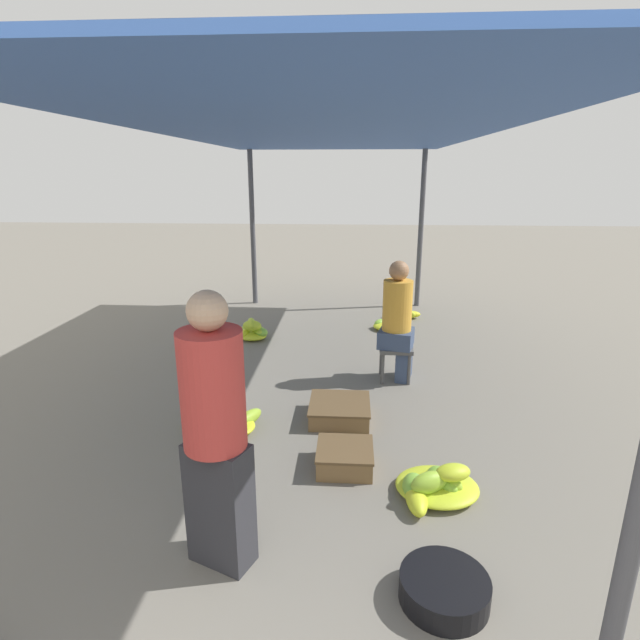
{
  "coord_description": "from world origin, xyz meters",
  "views": [
    {
      "loc": [
        0.28,
        -1.33,
        2.11
      ],
      "look_at": [
        0.0,
        2.88,
        0.86
      ],
      "focal_mm": 28.0,
      "sensor_mm": 36.0,
      "label": 1
    }
  ],
  "objects_px": {
    "banana_pile_right_2": "(405,312)",
    "crate_near": "(340,410)",
    "stool": "(395,352)",
    "banana_pile_right_1": "(389,325)",
    "vendor_foreground": "(215,431)",
    "banana_pile_right_0": "(434,485)",
    "banana_pile_left_0": "(252,331)",
    "basin_black": "(444,589)",
    "banana_pile_left_1": "(225,419)",
    "crate_mid": "(345,457)",
    "vendor_seated": "(398,320)"
  },
  "relations": [
    {
      "from": "basin_black",
      "to": "banana_pile_left_1",
      "type": "relative_size",
      "value": 0.84
    },
    {
      "from": "crate_near",
      "to": "vendor_seated",
      "type": "bearing_deg",
      "value": 58.59
    },
    {
      "from": "stool",
      "to": "banana_pile_left_1",
      "type": "distance_m",
      "value": 1.95
    },
    {
      "from": "vendor_foreground",
      "to": "stool",
      "type": "height_order",
      "value": "vendor_foreground"
    },
    {
      "from": "banana_pile_left_0",
      "to": "banana_pile_right_2",
      "type": "height_order",
      "value": "banana_pile_left_0"
    },
    {
      "from": "banana_pile_left_1",
      "to": "crate_near",
      "type": "xyz_separation_m",
      "value": [
        0.97,
        0.26,
        -0.01
      ]
    },
    {
      "from": "banana_pile_right_2",
      "to": "stool",
      "type": "bearing_deg",
      "value": -98.06
    },
    {
      "from": "banana_pile_right_2",
      "to": "crate_near",
      "type": "bearing_deg",
      "value": -105.09
    },
    {
      "from": "vendor_seated",
      "to": "crate_near",
      "type": "height_order",
      "value": "vendor_seated"
    },
    {
      "from": "crate_near",
      "to": "banana_pile_right_0",
      "type": "bearing_deg",
      "value": -57.66
    },
    {
      "from": "vendor_seated",
      "to": "crate_near",
      "type": "relative_size",
      "value": 2.38
    },
    {
      "from": "banana_pile_left_0",
      "to": "banana_pile_right_1",
      "type": "xyz_separation_m",
      "value": [
        1.83,
        0.57,
        -0.05
      ]
    },
    {
      "from": "basin_black",
      "to": "crate_near",
      "type": "xyz_separation_m",
      "value": [
        -0.59,
        1.93,
        0.01
      ]
    },
    {
      "from": "banana_pile_right_2",
      "to": "crate_near",
      "type": "relative_size",
      "value": 0.91
    },
    {
      "from": "banana_pile_left_0",
      "to": "stool",
      "type": "bearing_deg",
      "value": -34.31
    },
    {
      "from": "vendor_foreground",
      "to": "banana_pile_left_0",
      "type": "distance_m",
      "value": 3.97
    },
    {
      "from": "banana_pile_right_2",
      "to": "crate_mid",
      "type": "bearing_deg",
      "value": -101.55
    },
    {
      "from": "vendor_foreground",
      "to": "banana_pile_left_0",
      "type": "bearing_deg",
      "value": 98.74
    },
    {
      "from": "crate_near",
      "to": "crate_mid",
      "type": "bearing_deg",
      "value": -85.51
    },
    {
      "from": "banana_pile_right_0",
      "to": "banana_pile_right_2",
      "type": "xyz_separation_m",
      "value": [
        0.22,
        4.37,
        0.01
      ]
    },
    {
      "from": "basin_black",
      "to": "banana_pile_left_1",
      "type": "xyz_separation_m",
      "value": [
        -1.56,
        1.67,
        0.03
      ]
    },
    {
      "from": "stool",
      "to": "crate_near",
      "type": "xyz_separation_m",
      "value": [
        -0.56,
        -0.93,
        -0.22
      ]
    },
    {
      "from": "banana_pile_right_0",
      "to": "crate_mid",
      "type": "height_order",
      "value": "banana_pile_right_0"
    },
    {
      "from": "banana_pile_right_1",
      "to": "basin_black",
      "type": "bearing_deg",
      "value": -90.4
    },
    {
      "from": "vendor_foreground",
      "to": "banana_pile_right_2",
      "type": "height_order",
      "value": "vendor_foreground"
    },
    {
      "from": "vendor_foreground",
      "to": "banana_pile_right_0",
      "type": "bearing_deg",
      "value": 27.44
    },
    {
      "from": "crate_mid",
      "to": "vendor_seated",
      "type": "bearing_deg",
      "value": 73.21
    },
    {
      "from": "crate_near",
      "to": "crate_mid",
      "type": "height_order",
      "value": "crate_mid"
    },
    {
      "from": "banana_pile_right_1",
      "to": "vendor_foreground",
      "type": "bearing_deg",
      "value": -105.58
    },
    {
      "from": "vendor_seated",
      "to": "banana_pile_right_1",
      "type": "height_order",
      "value": "vendor_seated"
    },
    {
      "from": "crate_mid",
      "to": "vendor_foreground",
      "type": "bearing_deg",
      "value": -124.93
    },
    {
      "from": "stool",
      "to": "vendor_seated",
      "type": "relative_size",
      "value": 0.29
    },
    {
      "from": "banana_pile_left_1",
      "to": "vendor_seated",
      "type": "bearing_deg",
      "value": 37.7
    },
    {
      "from": "banana_pile_left_1",
      "to": "crate_near",
      "type": "height_order",
      "value": "banana_pile_left_1"
    },
    {
      "from": "basin_black",
      "to": "crate_near",
      "type": "distance_m",
      "value": 2.02
    },
    {
      "from": "banana_pile_right_2",
      "to": "banana_pile_left_1",
      "type": "bearing_deg",
      "value": -117.62
    },
    {
      "from": "crate_mid",
      "to": "stool",
      "type": "bearing_deg",
      "value": 73.71
    },
    {
      "from": "vendor_foreground",
      "to": "crate_near",
      "type": "bearing_deg",
      "value": 70.46
    },
    {
      "from": "stool",
      "to": "banana_pile_right_1",
      "type": "distance_m",
      "value": 1.79
    },
    {
      "from": "basin_black",
      "to": "banana_pile_right_2",
      "type": "height_order",
      "value": "banana_pile_right_2"
    },
    {
      "from": "stool",
      "to": "banana_pile_right_1",
      "type": "bearing_deg",
      "value": 87.84
    },
    {
      "from": "basin_black",
      "to": "crate_mid",
      "type": "relative_size",
      "value": 1.1
    },
    {
      "from": "banana_pile_right_1",
      "to": "banana_pile_right_2",
      "type": "distance_m",
      "value": 0.66
    },
    {
      "from": "banana_pile_right_0",
      "to": "crate_near",
      "type": "relative_size",
      "value": 1.09
    },
    {
      "from": "vendor_foreground",
      "to": "banana_pile_left_1",
      "type": "relative_size",
      "value": 2.87
    },
    {
      "from": "basin_black",
      "to": "banana_pile_right_1",
      "type": "height_order",
      "value": "banana_pile_right_1"
    },
    {
      "from": "basin_black",
      "to": "banana_pile_right_0",
      "type": "xyz_separation_m",
      "value": [
        0.08,
        0.87,
        0.01
      ]
    },
    {
      "from": "crate_near",
      "to": "crate_mid",
      "type": "distance_m",
      "value": 0.76
    },
    {
      "from": "banana_pile_right_2",
      "to": "vendor_seated",
      "type": "bearing_deg",
      "value": -97.66
    },
    {
      "from": "banana_pile_right_2",
      "to": "crate_mid",
      "type": "relative_size",
      "value": 1.17
    }
  ]
}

